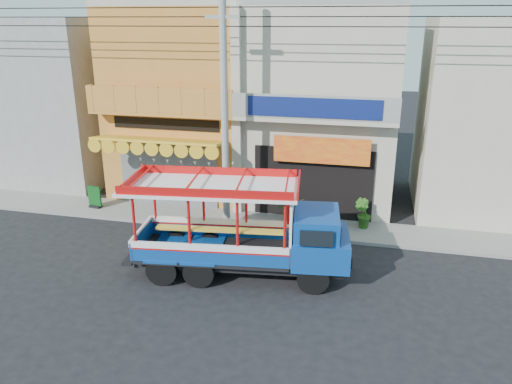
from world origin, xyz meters
TOP-DOWN VIEW (x-y plane):
  - ground at (0.00, 0.00)m, footprint 90.00×90.00m
  - sidewalk at (0.00, 4.00)m, footprint 30.00×2.00m
  - shophouse_left at (-4.00, 7.96)m, footprint 6.00×7.50m
  - shophouse_right at (2.00, 7.96)m, footprint 6.00×6.75m
  - party_pilaster at (-1.00, 4.85)m, footprint 0.35×0.30m
  - filler_building_left at (-11.00, 8.00)m, footprint 6.00×6.00m
  - filler_building_right at (9.00, 8.00)m, footprint 6.00×6.00m
  - utility_pole at (-0.85, 3.30)m, footprint 28.00×0.26m
  - songthaew_truck at (0.90, 0.03)m, footprint 6.93×2.99m
  - green_sign at (-6.88, 3.90)m, footprint 0.60×0.34m
  - potted_plant_a at (1.30, 4.04)m, footprint 1.14×1.18m
  - potted_plant_b at (3.98, 4.34)m, footprint 0.77×0.71m
  - potted_plant_c at (2.73, 4.02)m, footprint 0.71×0.71m

SIDE VIEW (x-z plane):
  - ground at x=0.00m, z-range 0.00..0.00m
  - sidewalk at x=0.00m, z-range 0.00..0.12m
  - green_sign at x=-6.88m, z-range 0.05..0.97m
  - potted_plant_c at x=2.73m, z-range 0.12..1.02m
  - potted_plant_a at x=1.30m, z-range 0.12..1.13m
  - potted_plant_b at x=3.98m, z-range 0.12..1.23m
  - songthaew_truck at x=0.90m, z-range -0.06..3.07m
  - filler_building_left at x=-11.00m, z-range 0.00..7.60m
  - filler_building_right at x=9.00m, z-range 0.00..7.60m
  - party_pilaster at x=-1.00m, z-range 0.00..8.00m
  - shophouse_right at x=2.00m, z-range -0.01..8.23m
  - shophouse_left at x=-4.00m, z-range -0.01..8.23m
  - utility_pole at x=-0.85m, z-range 0.53..9.53m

